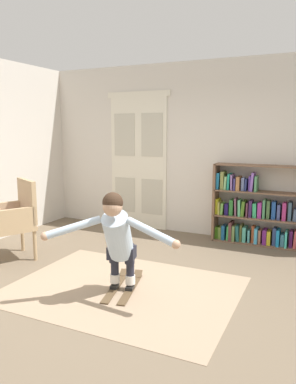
# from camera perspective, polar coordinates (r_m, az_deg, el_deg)

# --- Properties ---
(ground_plane) EXTENTS (7.20, 7.20, 0.00)m
(ground_plane) POSITION_cam_1_polar(r_m,az_deg,el_deg) (4.32, -1.84, -14.95)
(ground_plane) COLOR brown
(back_wall) EXTENTS (6.00, 0.10, 2.90)m
(back_wall) POSITION_cam_1_polar(r_m,az_deg,el_deg) (6.37, 8.85, 6.38)
(back_wall) COLOR beige
(back_wall) RESTS_ON ground
(double_door) EXTENTS (1.22, 0.05, 2.45)m
(double_door) POSITION_cam_1_polar(r_m,az_deg,el_deg) (6.78, -1.47, 4.81)
(double_door) COLOR silver
(double_door) RESTS_ON ground
(rug) EXTENTS (2.52, 1.90, 0.01)m
(rug) POSITION_cam_1_polar(r_m,az_deg,el_deg) (4.38, -3.88, -14.56)
(rug) COLOR #9C8369
(rug) RESTS_ON ground
(bookshelf) EXTENTS (1.59, 0.30, 1.25)m
(bookshelf) POSITION_cam_1_polar(r_m,az_deg,el_deg) (6.09, 16.71, -2.96)
(bookshelf) COLOR brown
(bookshelf) RESTS_ON ground
(wicker_chair) EXTENTS (0.81, 0.81, 1.10)m
(wicker_chair) POSITION_cam_1_polar(r_m,az_deg,el_deg) (5.51, -19.80, -3.68)
(wicker_chair) COLOR tan
(wicker_chair) RESTS_ON ground
(skis_pair) EXTENTS (0.46, 0.88, 0.07)m
(skis_pair) POSITION_cam_1_polar(r_m,az_deg,el_deg) (4.40, -3.77, -14.17)
(skis_pair) COLOR brown
(skis_pair) RESTS_ON rug
(person_skier) EXTENTS (1.40, 0.83, 1.10)m
(person_skier) POSITION_cam_1_polar(r_m,az_deg,el_deg) (3.98, -4.70, -6.56)
(person_skier) COLOR white
(person_skier) RESTS_ON skis_pair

